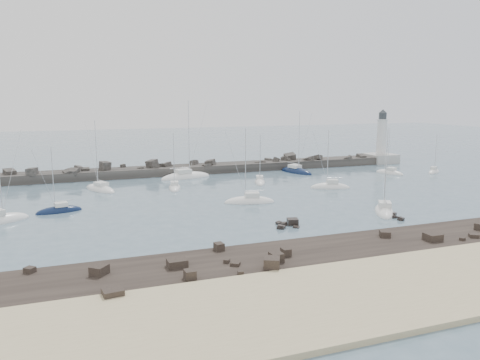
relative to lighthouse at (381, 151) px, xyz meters
name	(u,v)px	position (x,y,z in m)	size (l,w,h in m)	color
ground	(279,208)	(-47.00, -38.00, -3.09)	(400.00, 400.00, 0.00)	slate
sand_strip	(427,285)	(-47.00, -70.00, -3.09)	(140.00, 14.00, 1.00)	#CDBC8E
rock_shelf	(362,252)	(-47.06, -60.00, -3.07)	(140.00, 12.45, 1.98)	black
rock_cluster_near	(289,225)	(-49.98, -47.60, -2.93)	(3.75, 3.24, 1.42)	black
rock_cluster_far	(393,216)	(-34.00, -48.47, -2.95)	(2.02, 3.93, 0.92)	black
breakwater	(175,173)	(-54.77, -0.01, -2.78)	(115.00, 6.88, 5.10)	#2E2C29
lighthouse	(381,151)	(0.00, 0.00, 0.00)	(7.00, 7.00, 14.60)	#A7A8A2
sailboat_1	(100,190)	(-71.78, -13.73, -2.96)	(6.39, 9.04, 13.79)	white
sailboat_2	(59,211)	(-78.66, -28.98, -2.96)	(6.88, 3.32, 10.57)	#0E1C3C
sailboat_3	(175,188)	(-58.63, -16.92, -2.96)	(3.60, 7.35, 11.23)	white
sailboat_4	(186,177)	(-53.86, -6.01, -2.94)	(11.59, 5.49, 17.45)	white
sailboat_5	(250,202)	(-49.79, -32.87, -2.95)	(8.56, 4.49, 13.06)	white
sailboat_6	(260,182)	(-41.36, -16.87, -2.96)	(4.16, 6.93, 10.62)	white
sailboat_7	(384,212)	(-33.53, -45.95, -2.94)	(6.61, 8.48, 13.38)	white
sailboat_8	(296,172)	(-28.44, -7.34, -2.95)	(5.53, 9.93, 14.95)	#0E1C3C
sailboat_9	(330,187)	(-31.02, -26.52, -2.94)	(7.76, 4.86, 11.96)	white
sailboat_10	(390,173)	(-9.49, -16.15, -2.96)	(4.25, 7.18, 10.96)	white
sailboat_12	(434,172)	(0.87, -18.38, -2.95)	(5.83, 4.65, 9.41)	white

